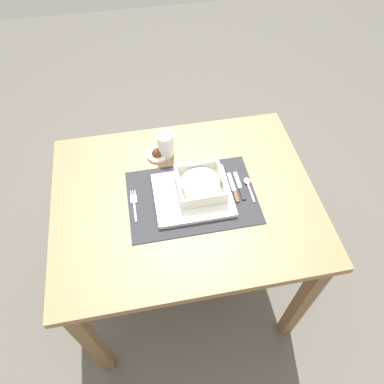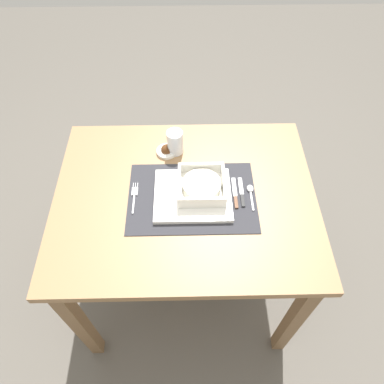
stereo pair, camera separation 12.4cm
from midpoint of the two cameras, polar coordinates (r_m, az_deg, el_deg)
ground_plane at (r=1.92m, az=-2.69°, el=-14.27°), size 6.00×6.00×0.00m
dining_table at (r=1.36m, az=-3.70°, el=-3.72°), size 0.93×0.74×0.75m
placemat at (r=1.26m, az=-2.80°, el=-0.97°), size 0.45×0.31×0.00m
serving_plate at (r=1.25m, az=-2.71°, el=-0.69°), size 0.27×0.23×0.02m
porridge_bowl at (r=1.25m, az=-1.46°, el=1.01°), size 0.16×0.16×0.05m
fork at (r=1.27m, az=-12.01°, el=-1.91°), size 0.02×0.13×0.00m
spoon at (r=1.30m, az=6.23°, el=1.18°), size 0.02×0.11×0.01m
butter_knife at (r=1.28m, az=4.96°, el=0.55°), size 0.01×0.13×0.01m
bread_knife at (r=1.28m, az=3.94°, el=0.29°), size 0.01×0.13×0.01m
drinking_glass at (r=1.37m, az=-6.85°, el=7.23°), size 0.06×0.06×0.10m
condiment_saucer at (r=1.39m, az=-8.08°, el=5.85°), size 0.08×0.08×0.04m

